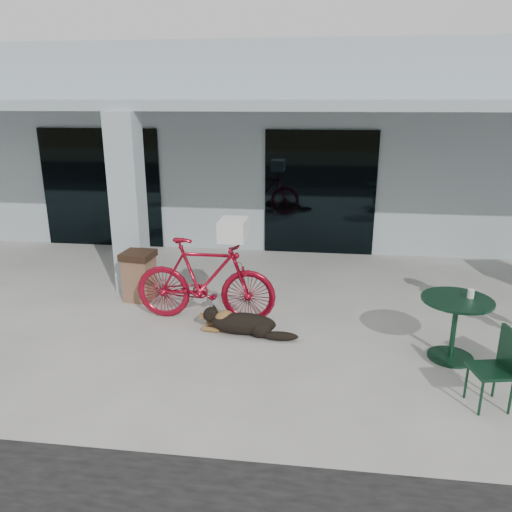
# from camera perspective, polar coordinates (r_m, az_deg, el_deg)

# --- Properties ---
(ground) EXTENTS (80.00, 80.00, 0.00)m
(ground) POSITION_cam_1_polar(r_m,az_deg,el_deg) (6.99, -8.65, -10.94)
(ground) COLOR #B9B6AF
(ground) RESTS_ON ground
(building) EXTENTS (22.00, 7.00, 4.50)m
(building) POSITION_cam_1_polar(r_m,az_deg,el_deg) (14.54, 0.24, 13.28)
(building) COLOR #9FAFB4
(building) RESTS_ON ground
(storefront_glass_left) EXTENTS (2.80, 0.06, 2.70)m
(storefront_glass_left) POSITION_cam_1_polar(r_m,az_deg,el_deg) (12.13, -17.25, 7.40)
(storefront_glass_left) COLOR black
(storefront_glass_left) RESTS_ON ground
(storefront_glass_right) EXTENTS (2.40, 0.06, 2.70)m
(storefront_glass_right) POSITION_cam_1_polar(r_m,az_deg,el_deg) (11.05, 7.30, 7.12)
(storefront_glass_right) COLOR black
(storefront_glass_right) RESTS_ON ground
(column) EXTENTS (0.50, 0.50, 3.12)m
(column) POSITION_cam_1_polar(r_m,az_deg,el_deg) (9.00, -14.38, 5.75)
(column) COLOR #9FAFB4
(column) RESTS_ON ground
(overhang) EXTENTS (22.00, 2.80, 0.18)m
(overhang) POSITION_cam_1_polar(r_m,az_deg,el_deg) (9.66, -3.53, 16.87)
(overhang) COLOR #9FAFB4
(overhang) RESTS_ON column
(bicycle) EXTENTS (2.19, 0.64, 1.31)m
(bicycle) POSITION_cam_1_polar(r_m,az_deg,el_deg) (7.70, -5.85, -2.73)
(bicycle) COLOR maroon
(bicycle) RESTS_ON ground
(laundry_basket) EXTENTS (0.39, 0.53, 0.31)m
(laundry_basket) POSITION_cam_1_polar(r_m,az_deg,el_deg) (7.36, -2.63, 3.03)
(laundry_basket) COLOR white
(laundry_basket) RESTS_ON bicycle
(dog) EXTENTS (1.15, 0.52, 0.37)m
(dog) POSITION_cam_1_polar(r_m,az_deg,el_deg) (7.36, -1.45, -7.58)
(dog) COLOR black
(dog) RESTS_ON ground
(cup_near_dog) EXTENTS (0.10, 0.10, 0.11)m
(cup_near_dog) POSITION_cam_1_polar(r_m,az_deg,el_deg) (7.73, -3.30, -7.40)
(cup_near_dog) COLOR white
(cup_near_dog) RESTS_ON ground
(cafe_table_far) EXTENTS (1.11, 1.11, 0.85)m
(cafe_table_far) POSITION_cam_1_polar(r_m,az_deg,el_deg) (7.10, 21.66, -7.75)
(cafe_table_far) COLOR #133824
(cafe_table_far) RESTS_ON ground
(cafe_chair_far_b) EXTENTS (0.53, 0.50, 0.92)m
(cafe_chair_far_b) POSITION_cam_1_polar(r_m,az_deg,el_deg) (6.20, 25.28, -11.63)
(cafe_chair_far_b) COLOR #133824
(cafe_chair_far_b) RESTS_ON ground
(cup_on_table) EXTENTS (0.10, 0.10, 0.11)m
(cup_on_table) POSITION_cam_1_polar(r_m,az_deg,el_deg) (7.02, 23.34, -3.98)
(cup_on_table) COLOR white
(cup_on_table) RESTS_ON cafe_table_far
(trash_receptacle) EXTENTS (0.55, 0.55, 0.86)m
(trash_receptacle) POSITION_cam_1_polar(r_m,az_deg,el_deg) (8.74, -13.17, -2.21)
(trash_receptacle) COLOR brown
(trash_receptacle) RESTS_ON ground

